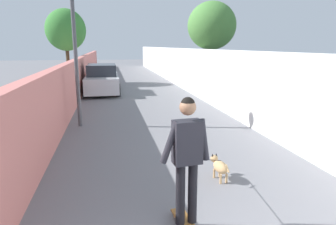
% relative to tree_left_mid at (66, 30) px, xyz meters
% --- Properties ---
extents(ground_plane, '(80.00, 80.00, 0.00)m').
position_rel_tree_left_mid_xyz_m(ground_plane, '(-5.00, -4.07, -3.50)').
color(ground_plane, slate).
extents(wall_left, '(48.00, 0.30, 1.90)m').
position_rel_tree_left_mid_xyz_m(wall_left, '(-7.00, -1.09, -2.55)').
color(wall_left, '#CC726B').
rests_on(wall_left, ground).
extents(fence_right, '(48.00, 0.30, 2.37)m').
position_rel_tree_left_mid_xyz_m(fence_right, '(-7.00, -7.06, -2.31)').
color(fence_right, white).
rests_on(fence_right, ground).
extents(tree_left_mid, '(2.55, 2.55, 4.85)m').
position_rel_tree_left_mid_xyz_m(tree_left_mid, '(0.00, 0.00, 0.00)').
color(tree_left_mid, '#473523').
rests_on(tree_left_mid, ground).
extents(tree_right_far, '(2.42, 2.42, 4.68)m').
position_rel_tree_left_mid_xyz_m(tree_right_far, '(-6.00, -7.77, -0.03)').
color(tree_right_far, '#473523').
rests_on(tree_right_far, ground).
extents(lamp_post, '(0.36, 0.36, 4.47)m').
position_rel_tree_left_mid_xyz_m(lamp_post, '(-11.10, -1.64, -0.45)').
color(lamp_post, '#4C4C51').
rests_on(lamp_post, ground).
extents(skateboard, '(0.82, 0.29, 0.08)m').
position_rel_tree_left_mid_xyz_m(skateboard, '(-17.05, -3.59, -3.43)').
color(skateboard, brown).
rests_on(skateboard, ground).
extents(person_skateboarder, '(0.26, 0.72, 1.80)m').
position_rel_tree_left_mid_xyz_m(person_skateboarder, '(-17.05, -3.59, -2.35)').
color(person_skateboarder, black).
rests_on(person_skateboarder, skateboard).
extents(dog, '(1.70, 1.17, 1.06)m').
position_rel_tree_left_mid_xyz_m(dog, '(-15.68, -4.62, -3.22)').
color(dog, tan).
rests_on(dog, ground).
extents(car_near, '(4.26, 1.80, 1.54)m').
position_rel_tree_left_mid_xyz_m(car_near, '(-4.21, -2.24, -2.78)').
color(car_near, silver).
rests_on(car_near, ground).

